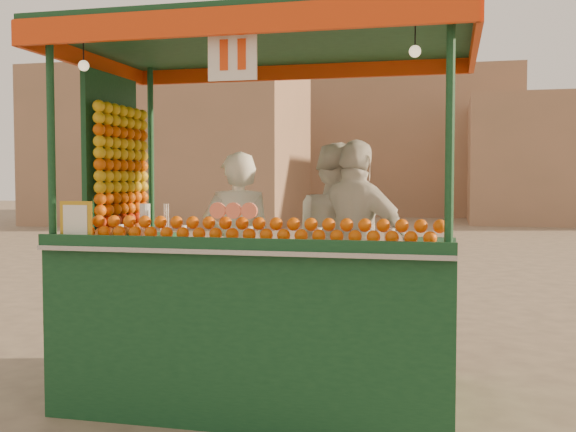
% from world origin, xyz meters
% --- Properties ---
extents(ground, '(90.00, 90.00, 0.00)m').
position_xyz_m(ground, '(0.00, 0.00, 0.00)').
color(ground, brown).
rests_on(ground, ground).
extents(building_left, '(10.00, 6.00, 6.00)m').
position_xyz_m(building_left, '(-9.00, 20.00, 3.00)').
color(building_left, '#9B7258').
rests_on(building_left, ground).
extents(building_center, '(14.00, 7.00, 7.00)m').
position_xyz_m(building_center, '(-2.00, 30.00, 3.50)').
color(building_center, '#9B7258').
rests_on(building_center, ground).
extents(juice_cart, '(3.16, 2.05, 2.87)m').
position_xyz_m(juice_cart, '(0.35, -0.31, 0.93)').
color(juice_cart, '#0F381E').
rests_on(juice_cart, ground).
extents(vendor_left, '(0.67, 0.54, 1.62)m').
position_xyz_m(vendor_left, '(0.09, 0.07, 1.14)').
color(vendor_left, white).
rests_on(vendor_left, ground).
extents(vendor_middle, '(1.04, 1.00, 1.70)m').
position_xyz_m(vendor_middle, '(0.89, 0.33, 1.18)').
color(vendor_middle, white).
rests_on(vendor_middle, ground).
extents(vendor_right, '(1.09, 0.78, 1.71)m').
position_xyz_m(vendor_right, '(1.09, 0.11, 1.19)').
color(vendor_right, silver).
rests_on(vendor_right, ground).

